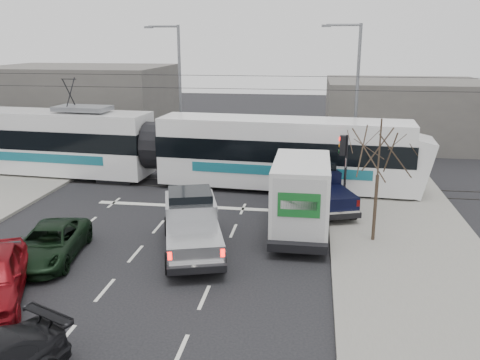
# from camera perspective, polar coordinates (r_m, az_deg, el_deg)

# --- Properties ---
(ground) EXTENTS (120.00, 120.00, 0.00)m
(ground) POSITION_cam_1_polar(r_m,az_deg,el_deg) (19.99, -7.01, -8.52)
(ground) COLOR black
(ground) RESTS_ON ground
(sidewalk_right) EXTENTS (6.00, 60.00, 0.15)m
(sidewalk_right) POSITION_cam_1_polar(r_m,az_deg,el_deg) (19.72, 19.50, -9.46)
(sidewalk_right) COLOR gray
(sidewalk_right) RESTS_ON ground
(rails) EXTENTS (60.00, 1.60, 0.03)m
(rails) POSITION_cam_1_polar(r_m,az_deg,el_deg) (29.16, -1.87, -0.58)
(rails) COLOR #33302D
(rails) RESTS_ON ground
(building_left) EXTENTS (14.00, 10.00, 6.00)m
(building_left) POSITION_cam_1_polar(r_m,az_deg,el_deg) (44.19, -17.36, 8.23)
(building_left) COLOR #625D58
(building_left) RESTS_ON ground
(building_right) EXTENTS (12.00, 10.00, 5.00)m
(building_right) POSITION_cam_1_polar(r_m,az_deg,el_deg) (42.51, 17.90, 7.24)
(building_right) COLOR #625D58
(building_right) RESTS_ON ground
(bare_tree) EXTENTS (2.40, 2.40, 5.00)m
(bare_tree) POSITION_cam_1_polar(r_m,az_deg,el_deg) (20.68, 15.36, 2.93)
(bare_tree) COLOR #47382B
(bare_tree) RESTS_ON ground
(traffic_signal) EXTENTS (0.44, 0.44, 3.60)m
(traffic_signal) POSITION_cam_1_polar(r_m,az_deg,el_deg) (24.69, 11.55, 2.67)
(traffic_signal) COLOR black
(traffic_signal) RESTS_ON ground
(street_lamp_near) EXTENTS (2.38, 0.25, 9.00)m
(street_lamp_near) POSITION_cam_1_polar(r_m,az_deg,el_deg) (31.78, 12.67, 9.78)
(street_lamp_near) COLOR slate
(street_lamp_near) RESTS_ON ground
(street_lamp_far) EXTENTS (2.38, 0.25, 9.00)m
(street_lamp_far) POSITION_cam_1_polar(r_m,az_deg,el_deg) (34.93, -7.05, 10.52)
(street_lamp_far) COLOR slate
(street_lamp_far) RESTS_ON ground
(catenary) EXTENTS (60.00, 0.20, 7.00)m
(catenary) POSITION_cam_1_polar(r_m,az_deg,el_deg) (28.33, -1.94, 6.96)
(catenary) COLOR black
(catenary) RESTS_ON ground
(tram) EXTENTS (28.82, 4.88, 5.86)m
(tram) POSITION_cam_1_polar(r_m,az_deg,el_deg) (29.96, -9.53, 3.73)
(tram) COLOR white
(tram) RESTS_ON ground
(silver_pickup) EXTENTS (3.65, 6.28, 2.16)m
(silver_pickup) POSITION_cam_1_polar(r_m,az_deg,el_deg) (20.34, -5.47, -4.77)
(silver_pickup) COLOR black
(silver_pickup) RESTS_ON ground
(box_truck) EXTENTS (2.30, 6.63, 3.31)m
(box_truck) POSITION_cam_1_polar(r_m,az_deg,el_deg) (21.89, 6.88, -1.77)
(box_truck) COLOR black
(box_truck) RESTS_ON ground
(navy_pickup) EXTENTS (3.54, 5.57, 2.21)m
(navy_pickup) POSITION_cam_1_polar(r_m,az_deg,el_deg) (25.24, 8.87, -0.79)
(navy_pickup) COLOR black
(navy_pickup) RESTS_ON ground
(green_car) EXTENTS (2.83, 4.93, 1.29)m
(green_car) POSITION_cam_1_polar(r_m,az_deg,el_deg) (20.66, -20.60, -6.68)
(green_car) COLOR black
(green_car) RESTS_ON ground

